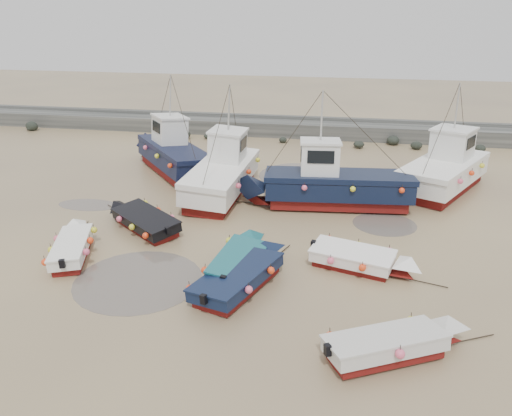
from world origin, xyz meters
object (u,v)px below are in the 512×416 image
at_px(person, 188,209).
at_px(dinghy_4, 143,218).
at_px(dinghy_0, 74,243).
at_px(dinghy_1, 243,273).
at_px(dinghy_5, 361,257).
at_px(cabin_boat_0, 170,152).
at_px(cabin_boat_2, 327,183).
at_px(dinghy_3, 397,342).
at_px(cabin_boat_3, 448,167).
at_px(dinghy_2, 240,258).
at_px(cabin_boat_1, 224,170).

bearing_deg(person, dinghy_4, 49.55).
xyz_separation_m(dinghy_0, dinghy_1, (7.93, -1.23, -0.01)).
height_order(dinghy_5, cabin_boat_0, cabin_boat_0).
relative_size(dinghy_4, cabin_boat_2, 0.49).
height_order(dinghy_3, cabin_boat_3, cabin_boat_3).
distance_m(dinghy_2, cabin_boat_3, 15.82).
height_order(dinghy_1, cabin_boat_0, cabin_boat_0).
relative_size(dinghy_1, cabin_boat_0, 0.72).
height_order(dinghy_0, dinghy_2, same).
height_order(dinghy_0, cabin_boat_3, cabin_boat_3).
bearing_deg(dinghy_5, dinghy_0, -69.82).
xyz_separation_m(dinghy_4, dinghy_5, (10.63, -2.38, 0.01)).
distance_m(dinghy_4, cabin_boat_2, 9.99).
bearing_deg(cabin_boat_1, dinghy_4, -112.75).
xyz_separation_m(dinghy_0, dinghy_4, (1.90, 3.30, -0.01)).
bearing_deg(cabin_boat_0, cabin_boat_2, -62.62).
distance_m(dinghy_2, dinghy_3, 7.61).
bearing_deg(dinghy_5, cabin_boat_3, 170.97).
distance_m(dinghy_5, cabin_boat_1, 11.46).
relative_size(cabin_boat_0, cabin_boat_3, 0.93).
relative_size(dinghy_2, cabin_boat_1, 0.53).
bearing_deg(cabin_boat_1, cabin_boat_0, 146.41).
distance_m(dinghy_0, cabin_boat_2, 13.36).
relative_size(dinghy_2, dinghy_4, 1.06).
xyz_separation_m(dinghy_0, dinghy_5, (12.53, 0.93, 0.00)).
bearing_deg(dinghy_4, dinghy_3, -86.02).
height_order(dinghy_1, dinghy_4, same).
bearing_deg(dinghy_0, cabin_boat_1, 44.37).
bearing_deg(dinghy_4, dinghy_1, -88.63).
bearing_deg(dinghy_2, cabin_boat_1, 114.47).
relative_size(dinghy_5, cabin_boat_1, 0.50).
xyz_separation_m(cabin_boat_0, cabin_boat_2, (10.56, -4.42, -0.02)).
bearing_deg(dinghy_3, cabin_boat_2, 165.68).
bearing_deg(dinghy_4, dinghy_5, -64.36).
bearing_deg(dinghy_4, dinghy_0, -171.61).
relative_size(cabin_boat_1, cabin_boat_3, 1.15).
relative_size(dinghy_0, cabin_boat_2, 0.51).
relative_size(dinghy_0, cabin_boat_0, 0.63).
distance_m(dinghy_2, cabin_boat_1, 9.64).
xyz_separation_m(dinghy_2, cabin_boat_0, (-7.38, 12.35, 0.77)).
bearing_deg(dinghy_1, cabin_boat_3, 74.13).
distance_m(dinghy_1, cabin_boat_3, 16.54).
xyz_separation_m(dinghy_1, person, (-4.61, 7.33, -0.54)).
bearing_deg(dinghy_0, dinghy_3, -37.85).
bearing_deg(dinghy_5, cabin_boat_0, -116.81).
bearing_deg(dinghy_0, cabin_boat_2, 17.63).
xyz_separation_m(dinghy_2, person, (-4.20, 6.09, -0.55)).
bearing_deg(cabin_boat_3, dinghy_0, -116.28).
height_order(dinghy_3, person, dinghy_3).
relative_size(dinghy_3, cabin_boat_0, 0.64).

